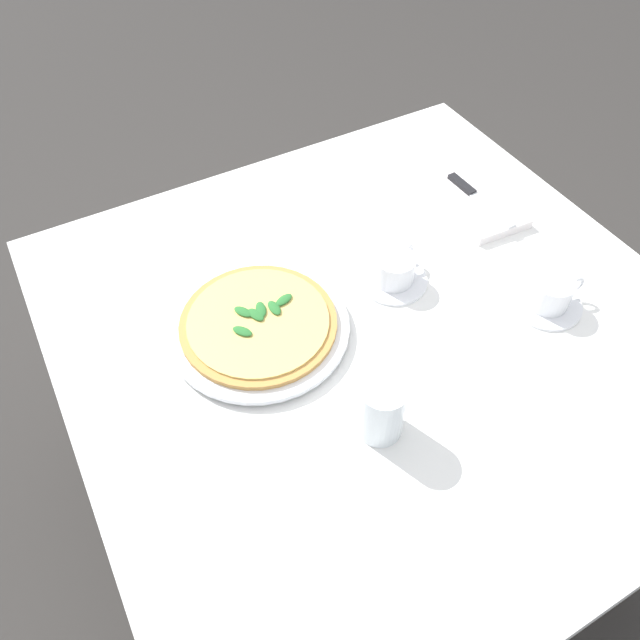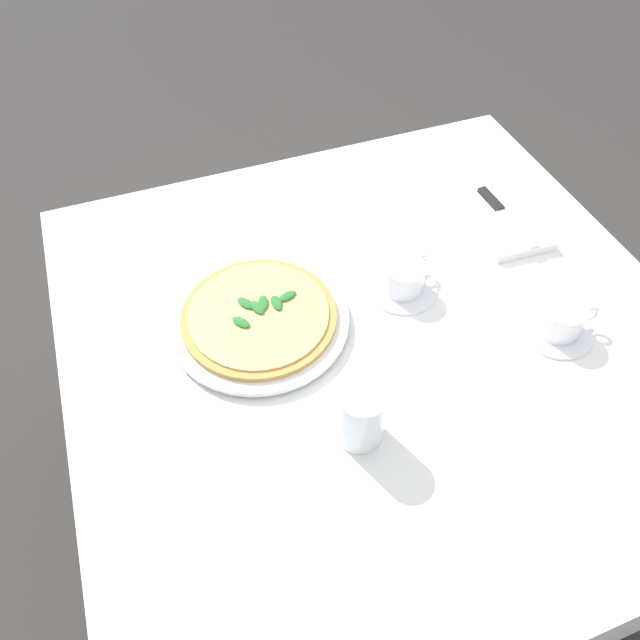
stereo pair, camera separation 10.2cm
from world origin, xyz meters
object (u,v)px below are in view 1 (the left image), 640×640
(water_glass_left_edge, at_px, (381,411))
(pizza_plate, at_px, (259,327))
(pizza, at_px, (258,322))
(coffee_cup_back_corner, at_px, (394,271))
(napkin_folded, at_px, (475,202))
(coffee_cup_far_left, at_px, (550,294))
(dinner_knife, at_px, (477,197))

(water_glass_left_edge, bearing_deg, pizza_plate, -163.07)
(pizza, xyz_separation_m, water_glass_left_edge, (0.26, 0.08, 0.02))
(pizza_plate, height_order, coffee_cup_back_corner, coffee_cup_back_corner)
(napkin_folded, bearing_deg, pizza, -76.60)
(pizza, relative_size, water_glass_left_edge, 2.55)
(pizza, relative_size, coffee_cup_far_left, 2.08)
(pizza_plate, height_order, dinner_knife, dinner_knife)
(coffee_cup_far_left, xyz_separation_m, dinner_knife, (-0.28, 0.06, -0.00))
(water_glass_left_edge, distance_m, dinner_knife, 0.59)
(coffee_cup_far_left, relative_size, napkin_folded, 0.58)
(coffee_cup_far_left, relative_size, dinner_knife, 0.67)
(pizza_plate, height_order, coffee_cup_far_left, coffee_cup_far_left)
(pizza, bearing_deg, dinner_knife, 99.04)
(water_glass_left_edge, bearing_deg, coffee_cup_back_corner, 142.54)
(pizza_plate, height_order, water_glass_left_edge, water_glass_left_edge)
(pizza_plate, bearing_deg, dinner_knife, 99.07)
(water_glass_left_edge, xyz_separation_m, napkin_folded, (-0.35, 0.47, -0.04))
(coffee_cup_back_corner, height_order, napkin_folded, coffee_cup_back_corner)
(pizza, xyz_separation_m, napkin_folded, (-0.09, 0.55, -0.01))
(coffee_cup_far_left, xyz_separation_m, napkin_folded, (-0.29, 0.06, -0.02))
(water_glass_left_edge, relative_size, dinner_knife, 0.55)
(water_glass_left_edge, distance_m, napkin_folded, 0.59)
(pizza_plate, relative_size, napkin_folded, 1.39)
(pizza, xyz_separation_m, coffee_cup_back_corner, (0.01, 0.27, 0.00))
(napkin_folded, bearing_deg, coffee_cup_far_left, -8.22)
(pizza, distance_m, dinner_knife, 0.56)
(pizza_plate, distance_m, pizza, 0.01)
(dinner_knife, bearing_deg, coffee_cup_back_corner, -72.25)
(dinner_knife, bearing_deg, water_glass_left_edge, -55.11)
(coffee_cup_back_corner, distance_m, napkin_folded, 0.29)
(napkin_folded, height_order, dinner_knife, dinner_knife)
(pizza_plate, relative_size, water_glass_left_edge, 2.95)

